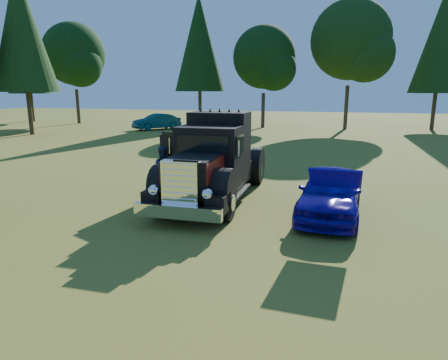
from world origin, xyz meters
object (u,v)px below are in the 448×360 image
hotrod_coupe (330,192)px  spectator_near (177,169)px  diamond_t_truck (213,164)px  spectator_far (165,172)px  distant_teal_car (157,122)px

hotrod_coupe → spectator_near: 5.54m
diamond_t_truck → spectator_far: 1.76m
spectator_near → distant_teal_car: (-10.98, 22.21, -0.20)m
spectator_near → spectator_far: spectator_near is taller
distant_teal_car → diamond_t_truck: bearing=-22.4°
hotrod_coupe → spectator_far: (-5.68, 0.69, 0.18)m
hotrod_coupe → distant_teal_car: size_ratio=0.99×
spectator_far → distant_teal_car: size_ratio=0.41×
diamond_t_truck → spectator_far: size_ratio=3.85×
spectator_near → distant_teal_car: bearing=54.0°
spectator_near → distant_teal_car: size_ratio=0.42×
distant_teal_car → spectator_far: bearing=-26.0°
hotrod_coupe → distant_teal_car: bearing=125.0°
diamond_t_truck → hotrod_coupe: size_ratio=1.60×
distant_teal_car → hotrod_coupe: bearing=-16.2°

